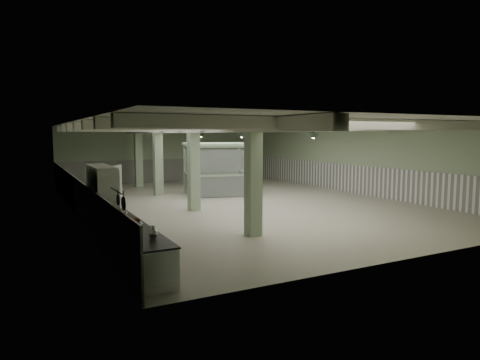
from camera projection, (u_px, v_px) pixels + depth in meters
name	position (u px, v px, depth m)	size (l,w,h in m)	color
floor	(237.00, 202.00, 19.67)	(20.00, 20.00, 0.00)	beige
ceiling	(237.00, 124.00, 19.29)	(14.00, 20.00, 0.02)	beige
wall_back	(168.00, 154.00, 28.31)	(14.00, 0.02, 3.60)	#92A584
wall_front	(419.00, 187.00, 10.66)	(14.00, 0.02, 3.60)	#92A584
wall_left	(73.00, 169.00, 16.27)	(0.02, 20.00, 3.60)	#92A584
wall_right	(354.00, 159.00, 22.69)	(0.02, 20.00, 3.60)	#92A584
wainscot_left	(75.00, 196.00, 16.40)	(0.05, 19.90, 1.50)	white
wainscot_right	(353.00, 179.00, 22.79)	(0.05, 19.90, 1.50)	white
wainscot_back	(169.00, 170.00, 28.40)	(13.90, 0.05, 1.50)	white
girder	(185.00, 128.00, 18.17)	(0.45, 19.90, 0.40)	white
beam_a	(351.00, 124.00, 12.69)	(13.90, 0.35, 0.32)	white
beam_b	(302.00, 126.00, 14.90)	(13.90, 0.35, 0.32)	white
beam_c	(265.00, 127.00, 17.10)	(13.90, 0.35, 0.32)	white
beam_d	(237.00, 128.00, 19.31)	(13.90, 0.35, 0.32)	white
beam_e	(214.00, 128.00, 21.52)	(13.90, 0.35, 0.32)	white
beam_f	(196.00, 129.00, 23.72)	(13.90, 0.35, 0.32)	white
beam_g	(181.00, 129.00, 25.93)	(13.90, 0.35, 0.32)	white
column_a	(253.00, 178.00, 13.04)	(0.42, 0.42, 3.60)	#A6C09B
column_b	(194.00, 167.00, 17.45)	(0.42, 0.42, 3.60)	#A6C09B
column_c	(158.00, 160.00, 21.87)	(0.42, 0.42, 3.60)	#A6C09B
column_d	(138.00, 157.00, 25.40)	(0.42, 0.42, 3.60)	#A6C09B
hook_rail	(116.00, 191.00, 9.59)	(0.02, 0.02, 1.20)	black
pendant_front	(313.00, 136.00, 15.17)	(0.44, 0.44, 0.22)	#2A392C
pendant_mid	(242.00, 136.00, 20.02)	(0.44, 0.44, 0.22)	#2A392C
pendant_back	(201.00, 136.00, 24.43)	(0.44, 0.44, 0.22)	#2A392C
prep_counter	(129.00, 243.00, 10.45)	(0.88, 5.06, 0.91)	silver
pitcher_near	(153.00, 232.00, 9.09)	(0.20, 0.23, 0.29)	silver
pitcher_far	(125.00, 217.00, 10.81)	(0.18, 0.21, 0.27)	silver
veg_colander	(134.00, 222.00, 10.32)	(0.44, 0.44, 0.20)	#46454A
orange_bowl	(132.00, 227.00, 9.98)	(0.28, 0.28, 0.10)	#B2B2B7
skillet_near	(123.00, 203.00, 9.20)	(0.29, 0.29, 0.04)	black
skillet_far	(118.00, 200.00, 9.69)	(0.24, 0.24, 0.03)	black
walkin_cooler	(103.00, 202.00, 13.00)	(1.00, 2.34, 2.14)	white
guard_booth	(218.00, 160.00, 22.23)	(3.83, 3.44, 2.68)	#9FC29B
filing_cabinet	(251.00, 181.00, 22.94)	(0.40, 0.58, 1.25)	#626554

